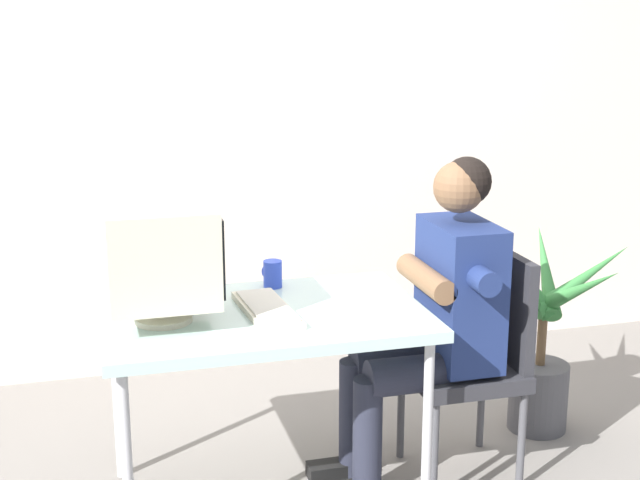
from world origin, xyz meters
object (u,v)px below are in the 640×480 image
keyboard (267,309)px  potted_plant (543,342)px  crt_monitor (162,254)px  office_chair (478,353)px  desk_mug (272,274)px  person_seated (435,311)px  desk (263,326)px

keyboard → potted_plant: 1.34m
crt_monitor → keyboard: crt_monitor is taller
office_chair → keyboard: bearing=-179.4°
office_chair → desk_mug: office_chair is taller
potted_plant → person_seated: bearing=-156.6°
desk → desk_mug: size_ratio=10.96×
crt_monitor → desk_mug: size_ratio=3.91×
crt_monitor → person_seated: 1.05m
desk → office_chair: size_ratio=1.30×
crt_monitor → potted_plant: size_ratio=0.43×
keyboard → crt_monitor: bearing=178.1°
crt_monitor → potted_plant: (1.62, 0.26, -0.58)m
keyboard → desk_mug: bearing=73.9°
office_chair → person_seated: size_ratio=0.70×
crt_monitor → office_chair: (1.19, -0.00, -0.48)m
office_chair → person_seated: bearing=-180.0°
crt_monitor → keyboard: size_ratio=0.95×
office_chair → potted_plant: 0.51m
desk_mug → person_seated: bearing=-27.9°
desk → crt_monitor: 0.46m
office_chair → potted_plant: potted_plant is taller
office_chair → desk_mug: size_ratio=8.43×
crt_monitor → office_chair: bearing=-0.1°
office_chair → person_seated: 0.26m
desk → potted_plant: (1.27, 0.25, -0.28)m
potted_plant → desk_mug: bearing=178.5°
crt_monitor → desk: bearing=1.3°
desk → potted_plant: potted_plant is taller
desk_mug → desk: bearing=-108.8°
office_chair → desk: bearing=179.3°
keyboard → office_chair: (0.83, 0.01, -0.26)m
office_chair → potted_plant: (0.43, 0.27, -0.09)m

